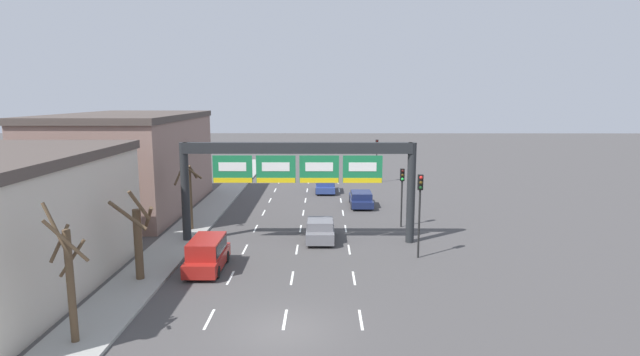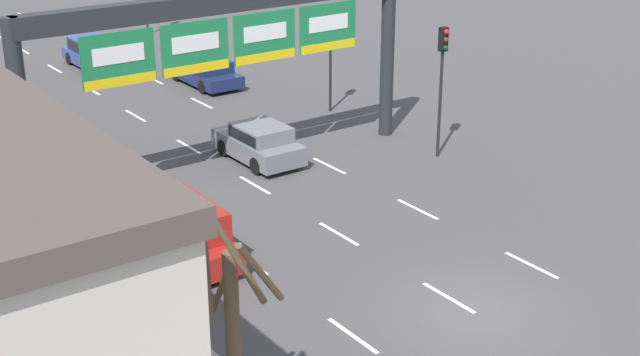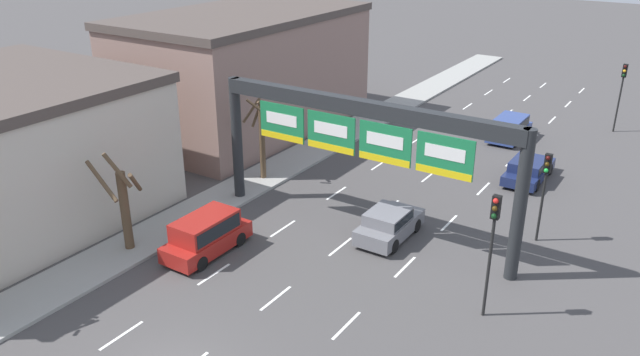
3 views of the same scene
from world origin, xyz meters
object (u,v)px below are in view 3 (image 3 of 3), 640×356
sign_gantry (361,133)px  suv_blue (510,127)px  traffic_light_near_gantry (545,180)px  traffic_light_far_end (493,233)px  tree_bare_third (261,133)px  tree_bare_second (123,203)px  suv_red (206,233)px  car_navy (529,169)px  car_grey (389,223)px  traffic_light_mid_block (622,84)px

sign_gantry → suv_blue: (1.86, 17.41, -4.23)m
traffic_light_near_gantry → traffic_light_far_end: bearing=-90.6°
traffic_light_far_end → tree_bare_third: size_ratio=1.03×
tree_bare_second → tree_bare_third: tree_bare_third is taller
suv_red → suv_blue: suv_red is taller
sign_gantry → tree_bare_second: bearing=-137.5°
suv_red → suv_blue: size_ratio=1.00×
car_navy → car_grey: size_ratio=1.15×
sign_gantry → car_grey: sign_gantry is taller
car_grey → suv_blue: bearing=88.6°
traffic_light_near_gantry → traffic_light_far_end: 7.15m
suv_blue → traffic_light_far_end: bearing=-75.1°
suv_red → traffic_light_far_end: (12.16, 2.18, 2.58)m
sign_gantry → tree_bare_second: size_ratio=3.18×
traffic_light_mid_block → tree_bare_third: tree_bare_third is taller
car_grey → tree_bare_second: size_ratio=0.83×
sign_gantry → tree_bare_third: sign_gantry is taller
suv_red → traffic_light_near_gantry: size_ratio=0.99×
car_grey → sign_gantry: bearing=-166.0°
suv_red → traffic_light_mid_block: (12.39, 28.39, 2.42)m
car_navy → suv_blue: size_ratio=1.06×
traffic_light_near_gantry → traffic_light_far_end: traffic_light_far_end is taller
suv_blue → traffic_light_near_gantry: (5.57, -13.48, 2.27)m
tree_bare_third → tree_bare_second: bearing=-90.0°
car_navy → sign_gantry: bearing=-114.4°
suv_red → traffic_light_far_end: bearing=10.1°
car_grey → suv_blue: size_ratio=0.93×
sign_gantry → car_grey: 4.56m
traffic_light_far_end → suv_blue: bearing=104.9°
traffic_light_mid_block → tree_bare_third: size_ratio=0.99×
traffic_light_mid_block → suv_red: bearing=-113.6°
traffic_light_mid_block → tree_bare_third: bearing=-127.3°
traffic_light_far_end → traffic_light_near_gantry: bearing=89.4°
car_grey → suv_blue: suv_blue is taller
car_grey → traffic_light_mid_block: size_ratio=0.83×
traffic_light_near_gantry → suv_blue: bearing=112.4°
sign_gantry → tree_bare_third: bearing=161.2°
car_grey → suv_red: bearing=-137.4°
car_navy → tree_bare_third: bearing=-147.2°
car_navy → suv_blue: suv_blue is taller
traffic_light_near_gantry → tree_bare_second: (-15.31, -11.16, -0.70)m
suv_blue → sign_gantry: bearing=-96.1°
traffic_light_far_end → car_grey: bearing=148.8°
suv_red → suv_blue: (6.66, 22.79, -0.15)m
suv_blue → tree_bare_second: (-9.74, -24.64, 1.57)m
car_grey → car_navy: bearing=71.6°
traffic_light_near_gantry → tree_bare_third: 15.36m
traffic_light_far_end → tree_bare_third: (-15.23, 5.88, -0.76)m
sign_gantry → traffic_light_mid_block: (7.59, 23.01, -1.66)m
car_navy → car_grey: bearing=-108.4°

